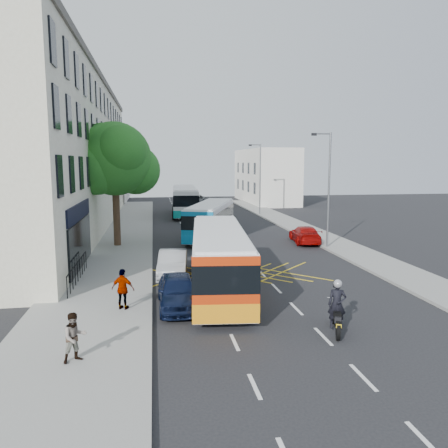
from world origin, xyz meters
name	(u,v)px	position (x,y,z in m)	size (l,w,h in m)	color
ground	(296,309)	(0.00, 0.00, 0.00)	(120.00, 120.00, 0.00)	black
pavement_left	(118,246)	(-8.50, 15.00, 0.07)	(5.00, 70.00, 0.15)	gray
pavement_right	(326,240)	(7.50, 15.00, 0.07)	(3.00, 70.00, 0.15)	gray
terrace_main	(61,155)	(-14.00, 24.49, 6.76)	(8.30, 45.00, 13.50)	beige
terrace_far	(101,169)	(-14.00, 55.00, 5.00)	(8.00, 20.00, 10.00)	silver
building_right	(265,176)	(11.00, 48.00, 4.00)	(6.00, 18.00, 8.00)	silver
street_tree	(114,160)	(-8.51, 14.97, 6.29)	(6.30, 5.70, 8.80)	#382619
lamp_near	(328,184)	(6.20, 12.00, 4.62)	(1.45, 0.15, 8.00)	slate
lamp_far	(259,175)	(6.20, 32.00, 4.62)	(1.45, 0.15, 8.00)	slate
railings	(78,270)	(-9.70, 5.30, 0.72)	(0.08, 5.60, 1.14)	black
bus_near	(219,259)	(-2.82, 3.08, 1.57)	(3.53, 10.82, 2.99)	silver
bus_mid	(211,220)	(-1.30, 17.89, 1.49)	(5.38, 10.27, 2.82)	silver
bus_far	(185,201)	(-2.29, 33.26, 1.71)	(3.28, 11.66, 3.25)	silver
motorbike	(337,307)	(0.63, -2.66, 0.92)	(0.90, 2.13, 1.96)	black
parked_car_blue	(178,291)	(-4.90, 0.97, 0.71)	(1.68, 4.18, 1.43)	black
parked_car_silver	(173,264)	(-4.90, 6.13, 0.69)	(1.46, 4.20, 1.38)	#9EA1A6
red_hatchback	(305,234)	(5.50, 14.41, 0.65)	(1.83, 4.49, 1.30)	#A30906
distant_car_grey	(197,200)	(0.32, 45.47, 0.71)	(2.35, 5.10, 1.42)	#3F4347
distant_car_silver	(224,203)	(3.64, 41.33, 0.61)	(1.45, 3.60, 1.23)	#B8BCC1
pedestrian_near	(75,337)	(-8.27, -3.94, 0.91)	(0.74, 0.58, 1.53)	gray
pedestrian_far	(123,289)	(-7.16, 0.68, 0.99)	(0.99, 0.41, 1.68)	gray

